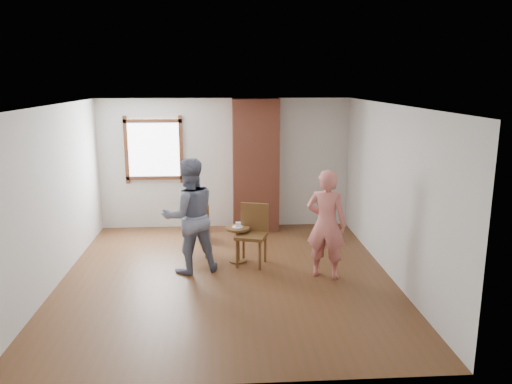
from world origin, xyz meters
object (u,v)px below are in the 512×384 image
dining_chair_right (253,231)px  person_pink (326,224)px  man (189,216)px  side_table (238,239)px  stoneware_crock (202,229)px  dining_chair_left (197,227)px

dining_chair_right → person_pink: size_ratio=0.59×
man → person_pink: (2.07, -0.37, -0.06)m
dining_chair_right → man: (-0.99, -0.28, 0.35)m
dining_chair_right → side_table: (-0.24, 0.08, -0.15)m
stoneware_crock → dining_chair_left: 0.81m
dining_chair_left → dining_chair_right: dining_chair_right is taller
side_table → person_pink: person_pink is taller
stoneware_crock → dining_chair_left: size_ratio=0.48×
stoneware_crock → dining_chair_left: (-0.05, -0.77, 0.27)m
dining_chair_left → dining_chair_right: size_ratio=0.85×
stoneware_crock → man: size_ratio=0.22×
side_table → person_pink: 1.56m
stoneware_crock → person_pink: person_pink is taller
dining_chair_right → side_table: bearing=-179.4°
stoneware_crock → dining_chair_right: size_ratio=0.41×
dining_chair_right → person_pink: (1.07, -0.64, 0.28)m
person_pink → stoneware_crock: bearing=-20.3°
dining_chair_left → stoneware_crock: bearing=89.3°
stoneware_crock → person_pink: bearing=-44.7°
dining_chair_right → side_table: dining_chair_right is taller
dining_chair_left → person_pink: person_pink is taller
person_pink → dining_chair_right: bearing=-6.7°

